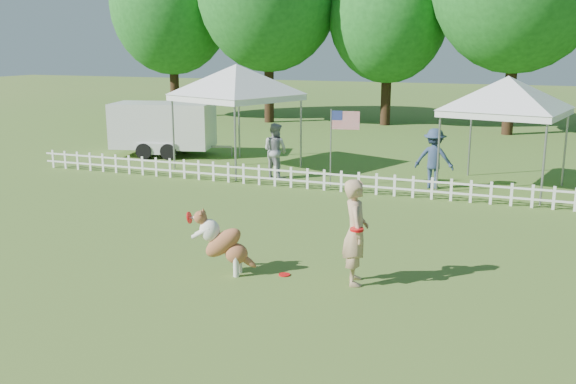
% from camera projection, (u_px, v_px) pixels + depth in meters
% --- Properties ---
extents(ground, '(120.00, 120.00, 0.00)m').
position_uv_depth(ground, '(269.00, 278.00, 11.30)').
color(ground, '#3B6E23').
rests_on(ground, ground).
extents(picket_fence, '(22.00, 0.08, 0.60)m').
position_uv_depth(picket_fence, '(367.00, 183.00, 17.60)').
color(picket_fence, white).
rests_on(picket_fence, ground).
extents(handler, '(0.64, 0.78, 1.83)m').
position_uv_depth(handler, '(356.00, 232.00, 10.89)').
color(handler, tan).
rests_on(handler, ground).
extents(dog, '(1.17, 0.56, 1.16)m').
position_uv_depth(dog, '(224.00, 243.00, 11.41)').
color(dog, brown).
rests_on(dog, ground).
extents(frisbee_on_turf, '(0.25, 0.25, 0.02)m').
position_uv_depth(frisbee_on_turf, '(284.00, 275.00, 11.45)').
color(frisbee_on_turf, red).
rests_on(frisbee_on_turf, ground).
extents(canopy_tent_left, '(4.17, 4.17, 3.33)m').
position_uv_depth(canopy_tent_left, '(237.00, 118.00, 21.01)').
color(canopy_tent_left, white).
rests_on(canopy_tent_left, ground).
extents(canopy_tent_right, '(3.58, 3.58, 3.11)m').
position_uv_depth(canopy_tent_right, '(504.00, 135.00, 17.95)').
color(canopy_tent_right, white).
rests_on(canopy_tent_right, ground).
extents(cargo_trailer, '(4.84, 3.00, 1.98)m').
position_uv_depth(cargo_trailer, '(163.00, 129.00, 23.65)').
color(cargo_trailer, silver).
rests_on(cargo_trailer, ground).
extents(flag_pole, '(0.86, 0.25, 2.24)m').
position_uv_depth(flag_pole, '(331.00, 148.00, 18.39)').
color(flag_pole, gray).
rests_on(flag_pole, ground).
extents(spectator_a, '(0.99, 0.88, 1.69)m').
position_uv_depth(spectator_a, '(275.00, 151.00, 19.66)').
color(spectator_a, '#98999E').
rests_on(spectator_a, ground).
extents(spectator_b, '(1.13, 0.68, 1.72)m').
position_uv_depth(spectator_b, '(434.00, 159.00, 18.22)').
color(spectator_b, navy).
rests_on(spectator_b, ground).
extents(tree_far_left, '(6.60, 6.60, 11.00)m').
position_uv_depth(tree_far_left, '(172.00, 17.00, 35.32)').
color(tree_far_left, '#19591B').
rests_on(tree_far_left, ground).
extents(tree_left, '(7.40, 7.40, 12.00)m').
position_uv_depth(tree_left, '(269.00, 5.00, 32.65)').
color(tree_left, '#19591B').
rests_on(tree_left, ground).
extents(tree_center_left, '(6.00, 6.00, 9.80)m').
position_uv_depth(tree_center_left, '(388.00, 26.00, 31.70)').
color(tree_center_left, '#19591B').
rests_on(tree_center_left, ground).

